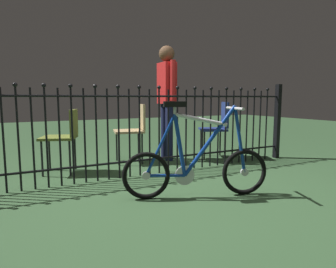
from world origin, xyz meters
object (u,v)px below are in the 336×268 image
at_px(bicycle, 196,164).
at_px(person_visitor, 167,93).
at_px(chair_olive, 65,134).
at_px(chair_tan, 134,127).
at_px(chair_navy, 218,124).

distance_m(bicycle, person_visitor, 1.82).
relative_size(bicycle, person_visitor, 0.78).
bearing_deg(person_visitor, chair_olive, -175.54).
bearing_deg(bicycle, person_visitor, 71.60).
distance_m(chair_tan, person_visitor, 0.69).
bearing_deg(chair_navy, chair_tan, 166.89).
bearing_deg(person_visitor, bicycle, -108.40).
distance_m(chair_olive, chair_navy, 2.22).
xyz_separation_m(bicycle, chair_olive, (-0.92, 1.49, 0.18)).
bearing_deg(chair_tan, person_visitor, -7.90).
xyz_separation_m(chair_olive, chair_tan, (0.97, 0.18, 0.02)).
relative_size(chair_navy, chair_tan, 1.03).
height_order(chair_tan, person_visitor, person_visitor).
bearing_deg(chair_tan, chair_olive, -169.45).
distance_m(bicycle, chair_tan, 1.68).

